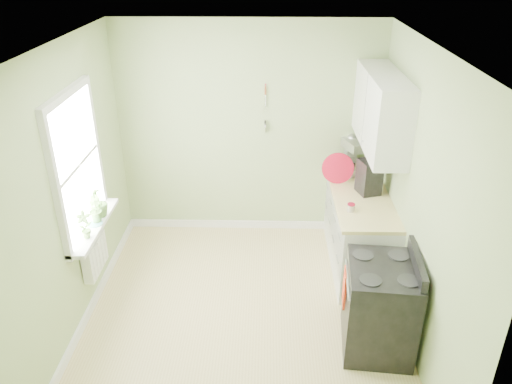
{
  "coord_description": "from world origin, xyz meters",
  "views": [
    {
      "loc": [
        0.23,
        -4.0,
        3.45
      ],
      "look_at": [
        0.12,
        0.55,
        1.16
      ],
      "focal_mm": 35.0,
      "sensor_mm": 36.0,
      "label": 1
    }
  ],
  "objects_px": {
    "stove": "(380,307)",
    "coffee_maker": "(369,178)",
    "stand_mixer": "(352,157)",
    "kettle": "(333,162)"
  },
  "relations": [
    {
      "from": "kettle",
      "to": "coffee_maker",
      "type": "xyz_separation_m",
      "value": [
        0.32,
        -0.66,
        0.1
      ]
    },
    {
      "from": "stove",
      "to": "coffee_maker",
      "type": "bearing_deg",
      "value": 86.43
    },
    {
      "from": "coffee_maker",
      "to": "stove",
      "type": "bearing_deg",
      "value": -93.57
    },
    {
      "from": "stand_mixer",
      "to": "kettle",
      "type": "xyz_separation_m",
      "value": [
        -0.21,
        0.08,
        -0.1
      ]
    },
    {
      "from": "stand_mixer",
      "to": "kettle",
      "type": "height_order",
      "value": "stand_mixer"
    },
    {
      "from": "stand_mixer",
      "to": "coffee_maker",
      "type": "bearing_deg",
      "value": -79.7
    },
    {
      "from": "stove",
      "to": "kettle",
      "type": "relative_size",
      "value": 5.71
    },
    {
      "from": "stove",
      "to": "stand_mixer",
      "type": "distance_m",
      "value": 2.11
    },
    {
      "from": "stove",
      "to": "kettle",
      "type": "xyz_separation_m",
      "value": [
        -0.23,
        2.08,
        0.55
      ]
    },
    {
      "from": "stove",
      "to": "coffee_maker",
      "type": "xyz_separation_m",
      "value": [
        0.09,
        1.42,
        0.64
      ]
    }
  ]
}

